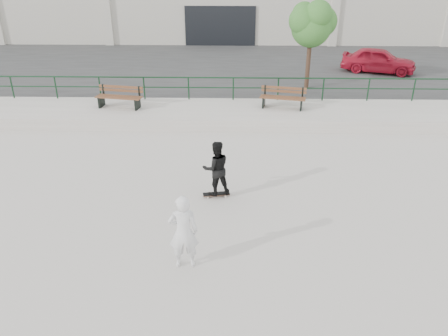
{
  "coord_description": "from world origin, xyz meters",
  "views": [
    {
      "loc": [
        1.05,
        -8.26,
        6.37
      ],
      "look_at": [
        0.8,
        2.0,
        1.36
      ],
      "focal_mm": 35.0,
      "sensor_mm": 36.0,
      "label": 1
    }
  ],
  "objects_px": {
    "skateboard": "(216,194)",
    "standing_skater": "(216,168)",
    "bench_left": "(120,97)",
    "tree": "(312,22)",
    "bench_right": "(283,98)",
    "seated_skater": "(183,232)",
    "red_car": "(378,60)"
  },
  "relations": [
    {
      "from": "bench_left",
      "to": "tree",
      "type": "distance_m",
      "value": 9.4
    },
    {
      "from": "bench_right",
      "to": "standing_skater",
      "type": "relative_size",
      "value": 1.21
    },
    {
      "from": "standing_skater",
      "to": "seated_skater",
      "type": "xyz_separation_m",
      "value": [
        -0.59,
        -3.18,
        -0.01
      ]
    },
    {
      "from": "tree",
      "to": "seated_skater",
      "type": "xyz_separation_m",
      "value": [
        -4.64,
        -13.11,
        -2.68
      ]
    },
    {
      "from": "bench_right",
      "to": "skateboard",
      "type": "xyz_separation_m",
      "value": [
        -2.56,
        -6.82,
        -0.86
      ]
    },
    {
      "from": "red_car",
      "to": "seated_skater",
      "type": "xyz_separation_m",
      "value": [
        -9.01,
        -16.43,
        -0.27
      ]
    },
    {
      "from": "tree",
      "to": "skateboard",
      "type": "height_order",
      "value": "tree"
    },
    {
      "from": "standing_skater",
      "to": "seated_skater",
      "type": "relative_size",
      "value": 0.9
    },
    {
      "from": "bench_left",
      "to": "tree",
      "type": "xyz_separation_m",
      "value": [
        8.43,
        3.22,
        2.64
      ]
    },
    {
      "from": "tree",
      "to": "standing_skater",
      "type": "bearing_deg",
      "value": -112.2
    },
    {
      "from": "bench_left",
      "to": "standing_skater",
      "type": "bearing_deg",
      "value": -46.63
    },
    {
      "from": "standing_skater",
      "to": "seated_skater",
      "type": "height_order",
      "value": "seated_skater"
    },
    {
      "from": "bench_right",
      "to": "tree",
      "type": "distance_m",
      "value": 4.35
    },
    {
      "from": "red_car",
      "to": "tree",
      "type": "bearing_deg",
      "value": 146.52
    },
    {
      "from": "red_car",
      "to": "seated_skater",
      "type": "bearing_deg",
      "value": 170.52
    },
    {
      "from": "bench_left",
      "to": "seated_skater",
      "type": "bearing_deg",
      "value": -58.8
    },
    {
      "from": "bench_left",
      "to": "seated_skater",
      "type": "height_order",
      "value": "seated_skater"
    },
    {
      "from": "skateboard",
      "to": "standing_skater",
      "type": "xyz_separation_m",
      "value": [
        0.0,
        0.0,
        0.84
      ]
    },
    {
      "from": "skateboard",
      "to": "bench_left",
      "type": "bearing_deg",
      "value": 113.8
    },
    {
      "from": "standing_skater",
      "to": "skateboard",
      "type": "bearing_deg",
      "value": 180.0
    },
    {
      "from": "bench_right",
      "to": "red_car",
      "type": "bearing_deg",
      "value": 59.63
    },
    {
      "from": "bench_left",
      "to": "skateboard",
      "type": "distance_m",
      "value": 8.06
    },
    {
      "from": "skateboard",
      "to": "standing_skater",
      "type": "bearing_deg",
      "value": 0.0
    },
    {
      "from": "red_car",
      "to": "standing_skater",
      "type": "height_order",
      "value": "red_car"
    },
    {
      "from": "red_car",
      "to": "skateboard",
      "type": "xyz_separation_m",
      "value": [
        -8.42,
        -13.25,
        -1.1
      ]
    },
    {
      "from": "bench_right",
      "to": "red_car",
      "type": "height_order",
      "value": "red_car"
    },
    {
      "from": "bench_right",
      "to": "red_car",
      "type": "xyz_separation_m",
      "value": [
        5.86,
        6.43,
        0.23
      ]
    },
    {
      "from": "skateboard",
      "to": "seated_skater",
      "type": "height_order",
      "value": "seated_skater"
    },
    {
      "from": "bench_right",
      "to": "seated_skater",
      "type": "relative_size",
      "value": 1.1
    },
    {
      "from": "standing_skater",
      "to": "tree",
      "type": "bearing_deg",
      "value": -128.48
    },
    {
      "from": "skateboard",
      "to": "red_car",
      "type": "bearing_deg",
      "value": 48.21
    },
    {
      "from": "bench_right",
      "to": "seated_skater",
      "type": "xyz_separation_m",
      "value": [
        -3.15,
        -10.0,
        -0.03
      ]
    }
  ]
}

